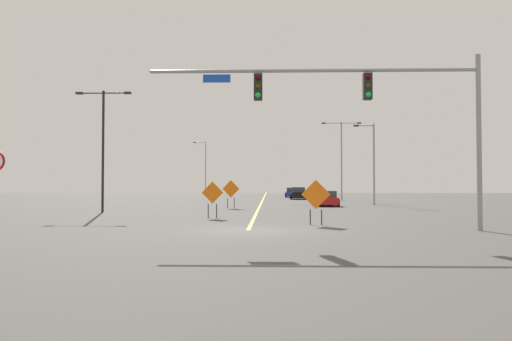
{
  "coord_description": "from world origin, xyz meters",
  "views": [
    {
      "loc": [
        0.87,
        -19.37,
        1.8
      ],
      "look_at": [
        -0.64,
        33.27,
        3.33
      ],
      "focal_mm": 34.35,
      "sensor_mm": 36.0,
      "label": 1
    }
  ],
  "objects_px": {
    "street_lamp_mid_right": "(103,140)",
    "car_blue_approaching": "(292,193)",
    "street_lamp_far_right": "(205,166)",
    "construction_sign_median_near": "(231,190)",
    "car_red_far": "(326,199)",
    "car_black_near": "(298,194)",
    "street_lamp_near_left": "(372,160)",
    "traffic_signal_assembly": "(366,100)",
    "construction_sign_left_lane": "(212,195)",
    "street_lamp_far_left": "(342,154)",
    "construction_sign_median_far": "(316,196)"
  },
  "relations": [
    {
      "from": "street_lamp_near_left",
      "to": "car_black_near",
      "type": "bearing_deg",
      "value": 107.65
    },
    {
      "from": "car_black_near",
      "to": "traffic_signal_assembly",
      "type": "bearing_deg",
      "value": -89.56
    },
    {
      "from": "street_lamp_far_right",
      "to": "street_lamp_mid_right",
      "type": "xyz_separation_m",
      "value": [
        0.56,
        -53.83,
        -0.42
      ]
    },
    {
      "from": "traffic_signal_assembly",
      "to": "construction_sign_left_lane",
      "type": "bearing_deg",
      "value": 134.3
    },
    {
      "from": "street_lamp_near_left",
      "to": "car_blue_approaching",
      "type": "relative_size",
      "value": 1.57
    },
    {
      "from": "traffic_signal_assembly",
      "to": "street_lamp_near_left",
      "type": "bearing_deg",
      "value": 77.74
    },
    {
      "from": "street_lamp_mid_right",
      "to": "car_blue_approaching",
      "type": "relative_size",
      "value": 1.74
    },
    {
      "from": "street_lamp_near_left",
      "to": "traffic_signal_assembly",
      "type": "bearing_deg",
      "value": -102.26
    },
    {
      "from": "street_lamp_near_left",
      "to": "car_blue_approaching",
      "type": "distance_m",
      "value": 27.64
    },
    {
      "from": "street_lamp_mid_right",
      "to": "car_blue_approaching",
      "type": "height_order",
      "value": "street_lamp_mid_right"
    },
    {
      "from": "street_lamp_near_left",
      "to": "construction_sign_median_far",
      "type": "xyz_separation_m",
      "value": [
        -6.98,
        -21.42,
        -2.73
      ]
    },
    {
      "from": "street_lamp_far_left",
      "to": "car_black_near",
      "type": "height_order",
      "value": "street_lamp_far_left"
    },
    {
      "from": "street_lamp_near_left",
      "to": "car_black_near",
      "type": "height_order",
      "value": "street_lamp_near_left"
    },
    {
      "from": "street_lamp_far_right",
      "to": "construction_sign_median_near",
      "type": "distance_m",
      "value": 48.92
    },
    {
      "from": "traffic_signal_assembly",
      "to": "car_black_near",
      "type": "bearing_deg",
      "value": 90.44
    },
    {
      "from": "street_lamp_far_left",
      "to": "construction_sign_median_near",
      "type": "relative_size",
      "value": 4.16
    },
    {
      "from": "street_lamp_far_left",
      "to": "car_black_near",
      "type": "relative_size",
      "value": 1.98
    },
    {
      "from": "car_blue_approaching",
      "to": "street_lamp_far_right",
      "type": "bearing_deg",
      "value": 134.11
    },
    {
      "from": "street_lamp_far_right",
      "to": "car_blue_approaching",
      "type": "height_order",
      "value": "street_lamp_far_right"
    },
    {
      "from": "street_lamp_far_right",
      "to": "street_lamp_mid_right",
      "type": "distance_m",
      "value": 53.84
    },
    {
      "from": "construction_sign_left_lane",
      "to": "car_red_far",
      "type": "height_order",
      "value": "construction_sign_left_lane"
    },
    {
      "from": "traffic_signal_assembly",
      "to": "car_red_far",
      "type": "height_order",
      "value": "traffic_signal_assembly"
    },
    {
      "from": "construction_sign_left_lane",
      "to": "construction_sign_median_near",
      "type": "height_order",
      "value": "construction_sign_median_near"
    },
    {
      "from": "street_lamp_far_right",
      "to": "construction_sign_median_near",
      "type": "bearing_deg",
      "value": -80.01
    },
    {
      "from": "street_lamp_near_left",
      "to": "car_red_far",
      "type": "height_order",
      "value": "street_lamp_near_left"
    },
    {
      "from": "street_lamp_mid_right",
      "to": "car_black_near",
      "type": "distance_m",
      "value": 32.93
    },
    {
      "from": "street_lamp_near_left",
      "to": "construction_sign_median_near",
      "type": "height_order",
      "value": "street_lamp_near_left"
    },
    {
      "from": "car_red_far",
      "to": "car_black_near",
      "type": "bearing_deg",
      "value": 93.66
    },
    {
      "from": "car_blue_approaching",
      "to": "car_red_far",
      "type": "bearing_deg",
      "value": -86.97
    },
    {
      "from": "construction_sign_left_lane",
      "to": "car_black_near",
      "type": "relative_size",
      "value": 0.43
    },
    {
      "from": "construction_sign_left_lane",
      "to": "street_lamp_near_left",
      "type": "bearing_deg",
      "value": 54.37
    },
    {
      "from": "construction_sign_median_near",
      "to": "car_red_far",
      "type": "height_order",
      "value": "construction_sign_median_near"
    },
    {
      "from": "street_lamp_far_left",
      "to": "traffic_signal_assembly",
      "type": "bearing_deg",
      "value": -96.78
    },
    {
      "from": "street_lamp_far_left",
      "to": "car_black_near",
      "type": "distance_m",
      "value": 8.28
    },
    {
      "from": "street_lamp_far_right",
      "to": "car_black_near",
      "type": "xyz_separation_m",
      "value": [
        14.94,
        -24.49,
        -4.45
      ]
    },
    {
      "from": "construction_sign_left_lane",
      "to": "car_red_far",
      "type": "xyz_separation_m",
      "value": [
        7.85,
        15.17,
        -0.66
      ]
    },
    {
      "from": "construction_sign_median_near",
      "to": "car_blue_approaching",
      "type": "height_order",
      "value": "construction_sign_median_near"
    },
    {
      "from": "traffic_signal_assembly",
      "to": "street_lamp_near_left",
      "type": "height_order",
      "value": "street_lamp_near_left"
    },
    {
      "from": "street_lamp_mid_right",
      "to": "street_lamp_near_left",
      "type": "bearing_deg",
      "value": 30.84
    },
    {
      "from": "street_lamp_mid_right",
      "to": "car_red_far",
      "type": "xyz_separation_m",
      "value": [
        15.62,
        10.09,
        -4.12
      ]
    },
    {
      "from": "street_lamp_near_left",
      "to": "car_black_near",
      "type": "relative_size",
      "value": 1.58
    },
    {
      "from": "street_lamp_mid_right",
      "to": "construction_sign_median_near",
      "type": "height_order",
      "value": "street_lamp_mid_right"
    },
    {
      "from": "street_lamp_far_right",
      "to": "car_black_near",
      "type": "relative_size",
      "value": 2.06
    },
    {
      "from": "traffic_signal_assembly",
      "to": "construction_sign_median_far",
      "type": "distance_m",
      "value": 5.02
    },
    {
      "from": "street_lamp_far_right",
      "to": "street_lamp_far_left",
      "type": "xyz_separation_m",
      "value": [
        19.6,
        -29.54,
        0.18
      ]
    },
    {
      "from": "street_lamp_far_right",
      "to": "car_black_near",
      "type": "distance_m",
      "value": 29.03
    },
    {
      "from": "car_blue_approaching",
      "to": "construction_sign_median_near",
      "type": "bearing_deg",
      "value": -100.67
    },
    {
      "from": "street_lamp_near_left",
      "to": "car_blue_approaching",
      "type": "xyz_separation_m",
      "value": [
        -5.83,
        26.81,
        -3.36
      ]
    },
    {
      "from": "street_lamp_near_left",
      "to": "car_black_near",
      "type": "xyz_separation_m",
      "value": [
        -5.55,
        17.44,
        -3.3
      ]
    },
    {
      "from": "street_lamp_near_left",
      "to": "car_blue_approaching",
      "type": "bearing_deg",
      "value": 102.28
    }
  ]
}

